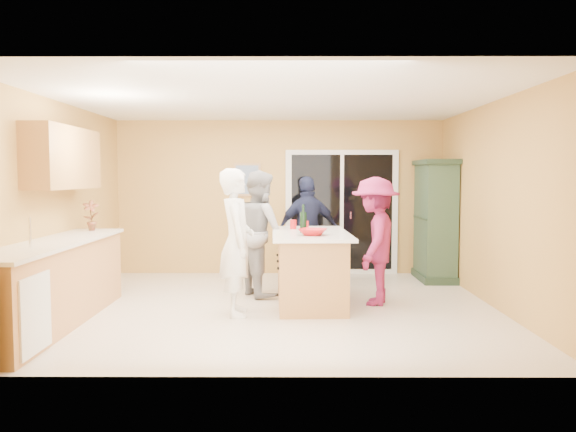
{
  "coord_description": "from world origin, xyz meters",
  "views": [
    {
      "loc": [
        0.18,
        -7.02,
        1.65
      ],
      "look_at": [
        0.15,
        0.1,
        1.15
      ],
      "focal_mm": 35.0,
      "sensor_mm": 36.0,
      "label": 1
    }
  ],
  "objects_px": {
    "green_hutch": "(435,222)",
    "woman_grey": "(260,233)",
    "woman_magenta": "(375,241)",
    "kitchen_island": "(310,270)",
    "woman_navy": "(308,231)",
    "woman_white": "(237,242)"
  },
  "relations": [
    {
      "from": "woman_grey",
      "to": "woman_magenta",
      "type": "relative_size",
      "value": 1.06
    },
    {
      "from": "woman_magenta",
      "to": "kitchen_island",
      "type": "bearing_deg",
      "value": -72.08
    },
    {
      "from": "kitchen_island",
      "to": "green_hutch",
      "type": "relative_size",
      "value": 0.95
    },
    {
      "from": "green_hutch",
      "to": "kitchen_island",
      "type": "bearing_deg",
      "value": -139.92
    },
    {
      "from": "kitchen_island",
      "to": "woman_white",
      "type": "height_order",
      "value": "woman_white"
    },
    {
      "from": "green_hutch",
      "to": "woman_navy",
      "type": "xyz_separation_m",
      "value": [
        -2.04,
        -0.44,
        -0.1
      ]
    },
    {
      "from": "kitchen_island",
      "to": "woman_magenta",
      "type": "height_order",
      "value": "woman_magenta"
    },
    {
      "from": "green_hutch",
      "to": "woman_white",
      "type": "xyz_separation_m",
      "value": [
        -2.95,
        -2.3,
        -0.06
      ]
    },
    {
      "from": "woman_grey",
      "to": "woman_magenta",
      "type": "bearing_deg",
      "value": -137.71
    },
    {
      "from": "kitchen_island",
      "to": "woman_navy",
      "type": "distance_m",
      "value": 1.35
    },
    {
      "from": "woman_grey",
      "to": "woman_navy",
      "type": "bearing_deg",
      "value": -71.25
    },
    {
      "from": "kitchen_island",
      "to": "woman_navy",
      "type": "xyz_separation_m",
      "value": [
        0.01,
        1.29,
        0.39
      ]
    },
    {
      "from": "kitchen_island",
      "to": "woman_white",
      "type": "xyz_separation_m",
      "value": [
        -0.9,
        -0.57,
        0.43
      ]
    },
    {
      "from": "kitchen_island",
      "to": "woman_grey",
      "type": "height_order",
      "value": "woman_grey"
    },
    {
      "from": "woman_white",
      "to": "woman_grey",
      "type": "height_order",
      "value": "woman_white"
    },
    {
      "from": "kitchen_island",
      "to": "woman_navy",
      "type": "height_order",
      "value": "woman_navy"
    },
    {
      "from": "woman_navy",
      "to": "woman_grey",
      "type": "bearing_deg",
      "value": 28.02
    },
    {
      "from": "woman_white",
      "to": "woman_magenta",
      "type": "bearing_deg",
      "value": -79.78
    },
    {
      "from": "woman_magenta",
      "to": "green_hutch",
      "type": "bearing_deg",
      "value": 161.79
    },
    {
      "from": "green_hutch",
      "to": "woman_magenta",
      "type": "xyz_separation_m",
      "value": [
        -1.22,
        -1.72,
        -0.11
      ]
    },
    {
      "from": "woman_white",
      "to": "woman_magenta",
      "type": "relative_size",
      "value": 1.06
    },
    {
      "from": "green_hutch",
      "to": "woman_grey",
      "type": "xyz_separation_m",
      "value": [
        -2.73,
        -1.15,
        -0.06
      ]
    }
  ]
}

